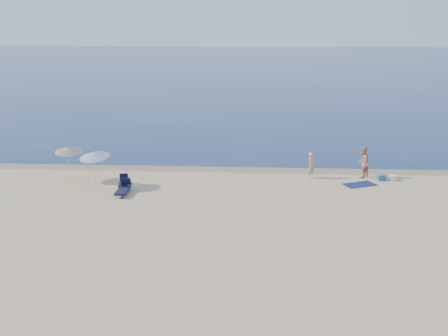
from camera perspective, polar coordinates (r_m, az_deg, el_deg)
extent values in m
plane|color=tan|center=(18.83, 5.95, -15.89)|extent=(160.00, 160.00, 0.00)
cube|color=#0C1F48|center=(116.54, 3.92, 10.26)|extent=(240.00, 160.00, 0.01)
cube|color=#847254|center=(36.84, 4.72, -0.20)|extent=(240.00, 1.60, 0.00)
imported|color=tan|center=(35.12, 8.87, 0.27)|extent=(0.67, 0.70, 1.61)
imported|color=tan|center=(35.85, 13.91, 0.59)|extent=(1.17, 1.21, 1.96)
cube|color=#0E1948|center=(34.43, 13.60, -1.64)|extent=(2.15, 1.74, 0.03)
cube|color=silver|center=(35.87, 16.75, -0.96)|extent=(0.42, 0.37, 0.32)
cube|color=#1D5B9D|center=(35.69, 15.71, -0.94)|extent=(0.55, 0.45, 0.35)
cylinder|color=silver|center=(33.26, -13.11, -0.48)|extent=(0.18, 0.36, 2.03)
cone|color=white|center=(33.32, -13.05, 1.33)|extent=(2.33, 2.34, 0.60)
sphere|color=silver|center=(33.28, -13.07, 1.63)|extent=(0.06, 0.06, 0.06)
cylinder|color=silver|center=(35.14, -15.52, 0.16)|extent=(0.11, 0.28, 2.01)
cone|color=beige|center=(35.13, -15.51, 1.83)|extent=(2.08, 2.10, 0.52)
sphere|color=silver|center=(35.09, -15.53, 2.11)|extent=(0.06, 0.06, 0.06)
cube|color=black|center=(32.09, -10.26, -2.26)|extent=(0.61, 1.64, 0.11)
cube|color=black|center=(32.77, -9.96, -1.33)|extent=(0.60, 0.40, 0.53)
cylinder|color=#A5A5AD|center=(32.07, -9.83, -2.48)|extent=(0.03, 0.03, 0.24)
cube|color=#131435|center=(33.57, -10.20, -1.56)|extent=(0.70, 1.42, 0.09)
cube|color=#131435|center=(34.14, -10.14, -0.83)|extent=(0.54, 0.40, 0.44)
cylinder|color=#A5A5AD|center=(33.58, -9.86, -1.72)|extent=(0.03, 0.03, 0.20)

